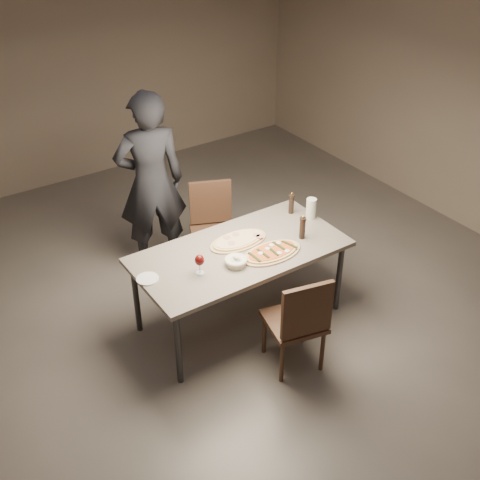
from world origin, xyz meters
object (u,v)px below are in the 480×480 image
carafe (311,208)px  chair_far (213,223)px  diner (151,183)px  pepper_mill_left (291,203)px  zucchini_pizza (272,252)px  dining_table (240,256)px  ham_pizza (238,240)px  bread_basket (236,261)px  chair_near (299,320)px

carafe → chair_far: (-0.59, 0.75, -0.34)m
diner → pepper_mill_left: bearing=148.2°
zucchini_pizza → pepper_mill_left: pepper_mill_left is taller
zucchini_pizza → diner: 1.48m
zucchini_pizza → chair_far: (0.05, 1.03, -0.26)m
pepper_mill_left → carafe: size_ratio=1.10×
zucchini_pizza → diner: size_ratio=0.30×
dining_table → chair_far: 0.89m
ham_pizza → chair_far: (0.18, 0.73, -0.26)m
chair_far → diner: 0.71m
dining_table → zucchini_pizza: zucchini_pizza is taller
pepper_mill_left → diner: bearing=133.8°
zucchini_pizza → carafe: 0.70m
pepper_mill_left → carafe: pepper_mill_left is taller
dining_table → chair_far: chair_far is taller
dining_table → ham_pizza: size_ratio=3.35×
bread_basket → dining_table: bearing=47.7°
ham_pizza → chair_near: chair_near is taller
zucchini_pizza → chair_near: 0.64m
dining_table → pepper_mill_left: pepper_mill_left is taller
zucchini_pizza → ham_pizza: bearing=115.8°
dining_table → zucchini_pizza: bearing=-46.0°
bread_basket → chair_near: bearing=-72.2°
chair_far → diner: (-0.44, 0.39, 0.40)m
dining_table → carafe: (0.83, 0.08, 0.15)m
chair_near → bread_basket: bearing=120.6°
ham_pizza → diner: bearing=104.9°
chair_near → diner: diner is taller
pepper_mill_left → chair_near: size_ratio=0.23×
pepper_mill_left → diner: size_ratio=0.12×
dining_table → chair_near: chair_near is taller
chair_far → diner: bearing=-18.4°
pepper_mill_left → dining_table: bearing=-161.3°
ham_pizza → chair_far: bearing=78.0°
zucchini_pizza → ham_pizza: zucchini_pizza is taller
dining_table → bread_basket: bread_basket is taller
ham_pizza → zucchini_pizza: bearing=-64.6°
dining_table → ham_pizza: bearing=62.9°
chair_near → ham_pizza: bearing=101.9°
dining_table → pepper_mill_left: (0.73, 0.25, 0.16)m
bread_basket → carafe: 1.01m
bread_basket → zucchini_pizza: bearing=-5.0°
diner → bread_basket: bearing=106.6°
zucchini_pizza → chair_near: bearing=-102.0°
chair_near → diner: (-0.24, 1.99, 0.40)m
pepper_mill_left → chair_far: bearing=130.2°
dining_table → pepper_mill_left: 0.79m
ham_pizza → carafe: (0.77, -0.03, 0.08)m
bread_basket → chair_near: 0.69m
dining_table → zucchini_pizza: 0.28m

